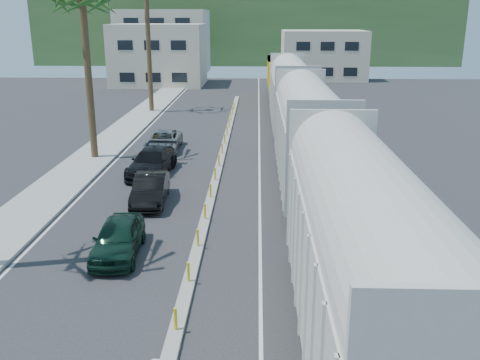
# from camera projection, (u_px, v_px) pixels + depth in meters

# --- Properties ---
(sidewalk) EXTENTS (3.00, 90.00, 0.15)m
(sidewalk) POSITION_uv_depth(u_px,v_px,m) (105.00, 147.00, 37.95)
(sidewalk) COLOR gray
(sidewalk) RESTS_ON ground
(rails) EXTENTS (1.56, 100.00, 0.06)m
(rails) POSITION_uv_depth(u_px,v_px,m) (292.00, 140.00, 40.41)
(rails) COLOR black
(rails) RESTS_ON ground
(median) EXTENTS (0.45, 60.00, 0.85)m
(median) POSITION_uv_depth(u_px,v_px,m) (219.00, 167.00, 32.87)
(median) COLOR gray
(median) RESTS_ON ground
(lane_markings) EXTENTS (9.42, 90.00, 0.01)m
(lane_markings) POSITION_uv_depth(u_px,v_px,m) (194.00, 149.00, 37.78)
(lane_markings) COLOR silver
(lane_markings) RESTS_ON ground
(freight_train) EXTENTS (3.00, 60.94, 5.85)m
(freight_train) POSITION_uv_depth(u_px,v_px,m) (300.00, 118.00, 33.15)
(freight_train) COLOR beige
(freight_train) RESTS_ON ground
(buildings) EXTENTS (38.00, 27.00, 10.00)m
(buildings) POSITION_uv_depth(u_px,v_px,m) (200.00, 48.00, 81.21)
(buildings) COLOR beige
(buildings) RESTS_ON ground
(hillside) EXTENTS (80.00, 20.00, 12.00)m
(hillside) POSITION_uv_depth(u_px,v_px,m) (246.00, 32.00, 107.62)
(hillside) COLOR #385628
(hillside) RESTS_ON ground
(car_lead) EXTENTS (2.16, 4.41, 1.44)m
(car_lead) POSITION_uv_depth(u_px,v_px,m) (118.00, 238.00, 20.71)
(car_lead) COLOR black
(car_lead) RESTS_ON ground
(car_second) EXTENTS (2.05, 4.56, 1.44)m
(car_second) POSITION_uv_depth(u_px,v_px,m) (150.00, 189.00, 26.56)
(car_second) COLOR black
(car_second) RESTS_ON ground
(car_third) EXTENTS (3.09, 5.59, 1.51)m
(car_third) POSITION_uv_depth(u_px,v_px,m) (152.00, 162.00, 31.42)
(car_third) COLOR black
(car_third) RESTS_ON ground
(car_rear) EXTENTS (2.41, 4.91, 1.34)m
(car_rear) POSITION_uv_depth(u_px,v_px,m) (163.00, 141.00, 37.17)
(car_rear) COLOR #949698
(car_rear) RESTS_ON ground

